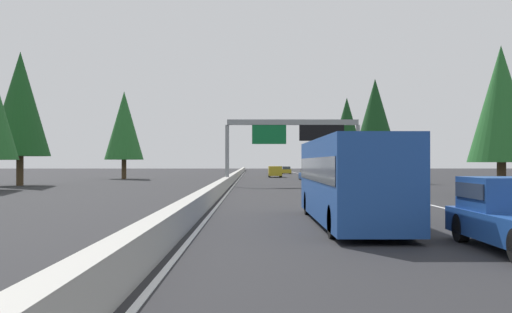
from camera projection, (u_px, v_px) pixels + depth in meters
The scene contains 15 objects.
ground_plane at pixel (232, 184), 61.29m from camera, with size 320.00×320.00×0.00m, color #262628.
median_barrier at pixel (235, 176), 81.30m from camera, with size 180.00×0.56×0.90m, color #ADAAA3.
shoulder_stripe_right at pixel (331, 181), 71.36m from camera, with size 160.00×0.16×0.01m, color silver.
shoulder_stripe_median at pixel (237, 181), 71.30m from camera, with size 160.00×0.16×0.01m, color silver.
sign_gantry_overhead at pixel (295, 133), 55.45m from camera, with size 0.50×12.68×6.29m.
bus_distant_a at pixel (349, 177), 21.56m from camera, with size 11.50×2.55×3.10m.
sedan_near_center at pixel (307, 175), 76.63m from camera, with size 4.40×1.80×1.47m.
minivan_far_left at pixel (275, 171), 90.10m from camera, with size 5.00×1.95×1.69m.
sedan_near_right at pixel (286, 170), 117.74m from camera, with size 4.40×1.80×1.47m.
conifer_right_near at pixel (501, 104), 40.58m from camera, with size 4.55×4.55×10.34m.
conifer_right_mid at pixel (375, 119), 67.51m from camera, with size 5.22×5.22×11.86m.
conifer_right_far at pixel (347, 129), 90.31m from camera, with size 5.37×5.37×12.20m.
conifer_right_distant at pixel (344, 142), 94.95m from camera, with size 3.99×3.99×9.07m.
conifer_left_mid at pixel (20, 104), 57.70m from camera, with size 5.78×5.78×13.13m.
conifer_left_far at pixel (124, 126), 81.13m from camera, with size 5.31×5.31×12.07m.
Camera 1 is at (-1.33, -2.07, 2.26)m, focal length 41.49 mm.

